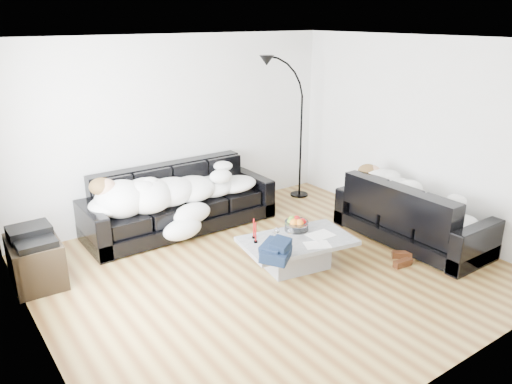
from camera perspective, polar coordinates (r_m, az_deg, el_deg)
ground at (r=5.92m, az=1.70°, el=-9.04°), size 5.00×5.00×0.00m
wall_back at (r=7.28m, az=-8.96°, el=7.18°), size 5.00×0.02×2.60m
wall_left at (r=4.46m, az=-24.77°, el=-2.42°), size 0.02×4.50×2.60m
wall_right at (r=7.16m, az=18.12°, el=6.24°), size 0.02×4.50×2.60m
ceiling at (r=5.20m, az=1.99°, el=16.98°), size 5.00×5.00×0.00m
sofa_back at (r=6.97m, az=-8.70°, el=-0.83°), size 2.64×0.91×0.86m
sofa_right at (r=6.83m, az=17.47°, el=-2.19°), size 0.86×2.01×0.82m
sleeper_back at (r=6.86m, az=-8.60°, el=0.72°), size 2.23×0.77×0.45m
sleeper_right at (r=6.75m, az=17.66°, el=-0.43°), size 0.73×1.73×0.42m
teal_cushion at (r=7.05m, az=13.45°, el=1.56°), size 0.42×0.38×0.20m
coffee_table at (r=5.93m, az=4.67°, el=-7.01°), size 1.39×0.96×0.37m
fruit_bowl at (r=6.05m, az=4.66°, el=-3.56°), size 0.37×0.37×0.18m
wine_glass_a at (r=5.76m, az=2.39°, el=-4.85°), size 0.07×0.07×0.16m
wine_glass_b at (r=5.60m, az=1.98°, el=-5.52°), size 0.08×0.08×0.17m
wine_glass_c at (r=5.75m, az=3.94°, el=-4.93°), size 0.08×0.08×0.16m
candle_left at (r=5.69m, az=-0.04°, el=-4.70°), size 0.05×0.05×0.24m
candle_right at (r=5.80m, az=-0.25°, el=-4.22°), size 0.05×0.05×0.24m
newspaper_a at (r=5.97m, az=7.40°, el=-4.88°), size 0.31×0.24×0.01m
newspaper_b at (r=5.71m, az=7.01°, el=-6.00°), size 0.35×0.31×0.01m
navy_jacket at (r=5.29m, az=2.19°, el=-6.04°), size 0.48×0.45×0.19m
shoes at (r=6.35m, az=16.36°, el=-7.34°), size 0.46×0.39×0.09m
av_cabinet at (r=6.09m, az=-23.87°, el=-7.27°), size 0.55×0.77×0.52m
stereo at (r=5.96m, az=-24.29°, el=-4.48°), size 0.44×0.35×0.13m
floor_lamp at (r=8.06m, az=5.16°, el=6.40°), size 0.79×0.55×2.02m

